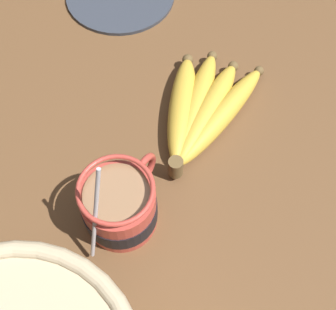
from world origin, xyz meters
The scene contains 3 objects.
table centered at (0.00, 0.00, 1.50)cm, with size 127.66×127.66×3.00cm.
coffee_mug centered at (-2.39, 2.69, 6.97)cm, with size 14.43×9.34×16.49cm.
banana_bunch centered at (16.71, 1.94, 4.78)cm, with size 22.97×13.57×4.15cm.
Camera 1 is at (-18.84, -14.33, 59.84)cm, focal length 50.00 mm.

